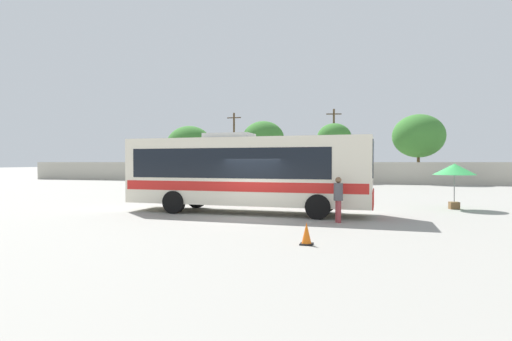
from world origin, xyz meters
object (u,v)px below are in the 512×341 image
Objects in this scene: attendant_by_bus_door at (338,197)px; parked_car_leftmost_maroon at (208,176)px; utility_pole_far at (334,144)px; coach_bus_cream_red at (244,170)px; roadside_tree_left at (190,146)px; utility_pole_near at (234,146)px; parked_car_second_white at (254,177)px; traffic_cone_on_apron at (306,234)px; vendor_umbrella_secondary_green at (454,170)px; roadside_tree_midright at (334,138)px; roadside_tree_right at (419,136)px; roadside_tree_midleft at (263,139)px.

parked_car_leftmost_maroon is at bearing 122.65° from attendant_by_bus_door.
utility_pole_far reaches higher than attendant_by_bus_door.
coach_bus_cream_red is 1.61× the size of roadside_tree_left.
utility_pole_near is at bearing -173.90° from utility_pole_far.
traffic_cone_on_apron is at bearing -70.73° from parked_car_second_white.
roadside_tree_midright is at bearing 108.03° from vendor_umbrella_secondary_green.
utility_pole_near is at bearing 80.47° from parked_car_leftmost_maroon.
utility_pole_near is 1.20× the size of roadside_tree_left.
utility_pole_far is 1.23× the size of roadside_tree_left.
roadside_tree_right reaches higher than parked_car_leftmost_maroon.
roadside_tree_midright reaches higher than parked_car_second_white.
parked_car_leftmost_maroon is at bearing 117.84° from traffic_cone_on_apron.
utility_pole_near is (-11.02, 29.92, 2.46)m from coach_bus_cream_red.
utility_pole_far is at bearing 174.27° from roadside_tree_right.
utility_pole_near is 21.60m from roadside_tree_right.
parked_car_second_white is at bearing -30.15° from roadside_tree_left.
utility_pole_far reaches higher than roadside_tree_left.
utility_pole_far reaches higher than traffic_cone_on_apron.
roadside_tree_right is at bearing 0.96° from utility_pole_near.
traffic_cone_on_apron is at bearing -85.87° from roadside_tree_midright.
parked_car_leftmost_maroon is 34.30m from traffic_cone_on_apron.
utility_pole_near is 12.27m from utility_pole_far.
vendor_umbrella_secondary_green is at bearing -50.35° from parked_car_second_white.
vendor_umbrella_secondary_green is 26.18m from roadside_tree_right.
utility_pole_far is 18.48m from roadside_tree_left.
parked_car_leftmost_maroon is 9.10m from roadside_tree_midleft.
parked_car_leftmost_maroon reaches higher than traffic_cone_on_apron.
roadside_tree_midleft is 0.97× the size of roadside_tree_right.
parked_car_second_white is (5.33, 0.24, -0.02)m from parked_car_leftmost_maroon.
parked_car_second_white is 12.78m from roadside_tree_left.
roadside_tree_midright is at bearing -82.50° from utility_pole_far.
attendant_by_bus_door reaches higher than parked_car_second_white.
roadside_tree_left is at bearing 149.85° from parked_car_second_white.
roadside_tree_midright is at bearing 24.39° from parked_car_leftmost_maroon.
utility_pole_near is at bearing 110.22° from coach_bus_cream_red.
roadside_tree_midleft reaches higher than parked_car_leftmost_maroon.
parked_car_leftmost_maroon is (-16.53, 25.80, -0.21)m from attendant_by_bus_door.
parked_car_second_white reaches higher than traffic_cone_on_apron.
parked_car_leftmost_maroon is 5.33m from parked_car_second_white.
utility_pole_far is (13.22, 7.35, 3.74)m from parked_car_leftmost_maroon.
roadside_tree_midleft is at bearing 177.72° from roadside_tree_midright.
vendor_umbrella_secondary_green is at bearing 62.05° from traffic_cone_on_apron.
vendor_umbrella_secondary_green reaches higher than parked_car_second_white.
roadside_tree_midleft is at bearing 179.97° from roadside_tree_right.
attendant_by_bus_door is 30.64m from parked_car_leftmost_maroon.
attendant_by_bus_door is 4.61m from traffic_cone_on_apron.
utility_pole_near is (1.01, 6.04, 3.64)m from parked_car_leftmost_maroon.
attendant_by_bus_door is 0.39× the size of parked_car_second_white.
vendor_umbrella_secondary_green is (9.69, 4.32, -0.02)m from coach_bus_cream_red.
coach_bus_cream_red is at bearing -109.23° from roadside_tree_right.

